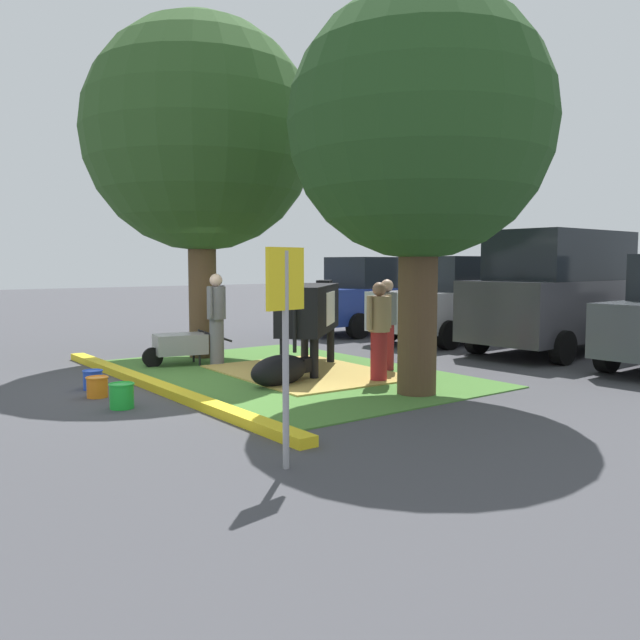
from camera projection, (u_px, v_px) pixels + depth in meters
ground_plane at (188, 383)px, 10.16m from camera, size 80.00×80.00×0.00m
grass_island at (287, 373)px, 11.00m from camera, size 6.46×4.37×0.02m
curb_yellow at (156, 386)px, 9.59m from camera, size 7.66×0.24×0.12m
hay_bedding at (306, 373)px, 10.97m from camera, size 3.29×2.53×0.04m
shade_tree_left at (200, 136)px, 12.49m from camera, size 4.46×4.46×6.56m
shade_tree_right at (420, 128)px, 8.93m from camera, size 3.67×3.67×5.59m
cow_holstein at (310, 309)px, 11.24m from camera, size 2.43×2.54×1.53m
calf_lying at (281, 370)px, 9.89m from camera, size 0.70×1.33×0.48m
person_handler at (216, 316)px, 11.79m from camera, size 0.34×0.46×1.67m
person_visitor_near at (379, 329)px, 10.11m from camera, size 0.34×0.53×1.57m
person_visitor_far at (387, 322)px, 11.23m from camera, size 0.49×0.34×1.59m
wheelbarrow at (179, 345)px, 11.81m from camera, size 0.81×1.62×0.63m
parking_sign at (285, 314)px, 5.81m from camera, size 0.12×0.44×2.01m
bucket_blue at (93, 379)px, 9.62m from camera, size 0.30×0.30×0.29m
bucket_orange at (97, 386)px, 9.06m from camera, size 0.31×0.31×0.29m
bucket_green at (122, 395)px, 8.37m from camera, size 0.33×0.33×0.33m
sedan_blue at (374, 296)px, 17.54m from camera, size 2.19×4.48×2.02m
sedan_silver at (457, 300)px, 15.54m from camera, size 2.19×4.48×2.02m
suv_dark_grey at (560, 292)px, 13.51m from camera, size 2.29×4.69×2.52m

